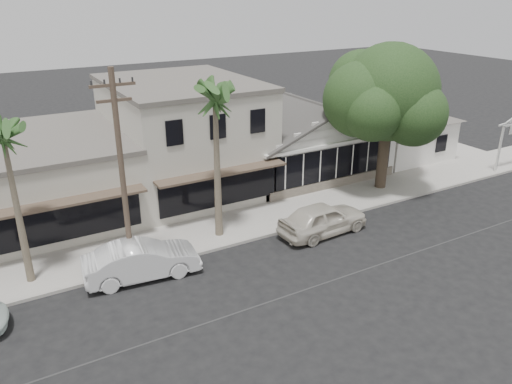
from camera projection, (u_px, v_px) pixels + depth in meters
ground at (363, 270)px, 22.46m from camera, size 140.00×140.00×0.00m
sidewalk_north at (143, 249)px, 24.18m from camera, size 90.00×3.50×0.15m
corner_shop at (300, 134)px, 33.78m from camera, size 10.40×8.60×5.10m
side_cottage at (398, 137)px, 37.18m from camera, size 6.00×6.00×3.00m
row_building_near at (183, 138)px, 30.70m from camera, size 8.00×10.00×6.50m
row_building_midnear at (29, 181)px, 27.00m from camera, size 10.00×10.00×4.20m
utility_pole at (122, 170)px, 20.69m from camera, size 1.80×0.24×9.00m
car_0 at (323, 219)px, 25.56m from camera, size 4.98×2.24×1.66m
car_1 at (142, 260)px, 21.67m from camera, size 5.12×2.24×1.64m
shade_tree at (385, 95)px, 29.55m from camera, size 8.11×7.33×9.00m
palm_east at (215, 97)px, 22.78m from camera, size 3.29×3.29×8.38m
palm_mid at (3, 137)px, 19.02m from camera, size 2.95×2.95×7.62m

